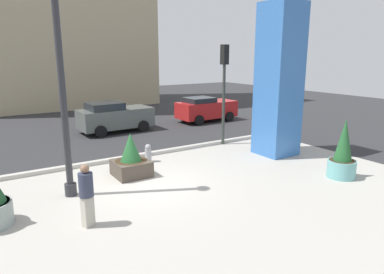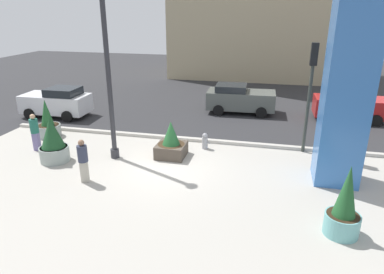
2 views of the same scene
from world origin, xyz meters
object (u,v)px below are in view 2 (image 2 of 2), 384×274
(lamp_post, at_px, (109,81))
(traffic_light_corner, at_px, (311,81))
(pedestrian_on_sidewalk, at_px, (83,159))
(car_intersection, at_px, (57,102))
(car_passing_lane, at_px, (349,106))
(potted_plant_mid_plaza, at_px, (53,142))
(art_pillar_blue, at_px, (346,97))
(potted_plant_near_right, at_px, (344,208))
(pedestrian_by_curb, at_px, (35,130))
(potted_plant_curbside, at_px, (48,124))
(potted_plant_near_left, at_px, (171,143))
(fire_hydrant, at_px, (205,141))
(car_curb_west, at_px, (240,99))

(lamp_post, bearing_deg, traffic_light_corner, 17.76)
(lamp_post, bearing_deg, pedestrian_on_sidewalk, -93.19)
(traffic_light_corner, height_order, car_intersection, traffic_light_corner)
(car_passing_lane, bearing_deg, car_intersection, -169.36)
(potted_plant_mid_plaza, height_order, car_passing_lane, potted_plant_mid_plaza)
(art_pillar_blue, distance_m, pedestrian_on_sidewalk, 9.48)
(art_pillar_blue, relative_size, potted_plant_near_right, 2.98)
(lamp_post, distance_m, pedestrian_by_curb, 4.43)
(car_passing_lane, bearing_deg, lamp_post, -143.26)
(art_pillar_blue, distance_m, potted_plant_curbside, 13.47)
(art_pillar_blue, bearing_deg, potted_plant_curbside, 172.57)
(potted_plant_mid_plaza, height_order, potted_plant_curbside, potted_plant_mid_plaza)
(potted_plant_near_left, bearing_deg, car_intersection, 152.98)
(traffic_light_corner, distance_m, car_passing_lane, 6.51)
(pedestrian_on_sidewalk, bearing_deg, pedestrian_by_curb, 148.30)
(lamp_post, relative_size, car_passing_lane, 1.73)
(lamp_post, xyz_separation_m, pedestrian_on_sidewalk, (-0.13, -2.28, -2.40))
(car_intersection, bearing_deg, lamp_post, -39.59)
(car_intersection, bearing_deg, art_pillar_blue, -18.41)
(traffic_light_corner, xyz_separation_m, car_passing_lane, (2.76, 5.41, -2.34))
(potted_plant_near_left, xyz_separation_m, fire_hydrant, (1.24, 1.19, -0.23))
(fire_hydrant, relative_size, car_passing_lane, 0.19)
(fire_hydrant, relative_size, traffic_light_corner, 0.16)
(car_passing_lane, bearing_deg, potted_plant_near_right, -100.38)
(potted_plant_near_left, relative_size, pedestrian_on_sidewalk, 0.95)
(car_passing_lane, bearing_deg, car_curb_west, 178.61)
(pedestrian_on_sidewalk, bearing_deg, car_passing_lane, 43.52)
(car_intersection, xyz_separation_m, pedestrian_on_sidewalk, (5.72, -7.12, 0.06))
(fire_hydrant, relative_size, pedestrian_on_sidewalk, 0.45)
(fire_hydrant, bearing_deg, potted_plant_near_right, -47.17)
(traffic_light_corner, height_order, car_curb_west, traffic_light_corner)
(art_pillar_blue, distance_m, traffic_light_corner, 2.73)
(potted_plant_mid_plaza, relative_size, fire_hydrant, 2.56)
(potted_plant_near_left, height_order, pedestrian_on_sidewalk, pedestrian_on_sidewalk)
(car_intersection, bearing_deg, potted_plant_mid_plaza, -58.14)
(car_curb_west, bearing_deg, fire_hydrant, -98.29)
(art_pillar_blue, bearing_deg, pedestrian_on_sidewalk, -165.92)
(potted_plant_curbside, bearing_deg, fire_hydrant, 1.41)
(potted_plant_near_right, relative_size, potted_plant_near_left, 1.35)
(pedestrian_by_curb, bearing_deg, pedestrian_on_sidewalk, -31.70)
(lamp_post, height_order, potted_plant_near_left, lamp_post)
(art_pillar_blue, height_order, potted_plant_near_right, art_pillar_blue)
(potted_plant_near_right, xyz_separation_m, fire_hydrant, (-4.98, 5.37, -0.47))
(potted_plant_near_left, height_order, car_passing_lane, car_passing_lane)
(potted_plant_mid_plaza, relative_size, potted_plant_near_right, 0.90)
(art_pillar_blue, xyz_separation_m, car_curb_west, (-4.35, 8.12, -2.31))
(potted_plant_near_right, distance_m, traffic_light_corner, 6.50)
(potted_plant_curbside, xyz_separation_m, pedestrian_on_sidewalk, (4.19, -3.95, 0.27))
(car_curb_west, bearing_deg, potted_plant_near_right, -70.63)
(potted_plant_mid_plaza, height_order, car_intersection, potted_plant_mid_plaza)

